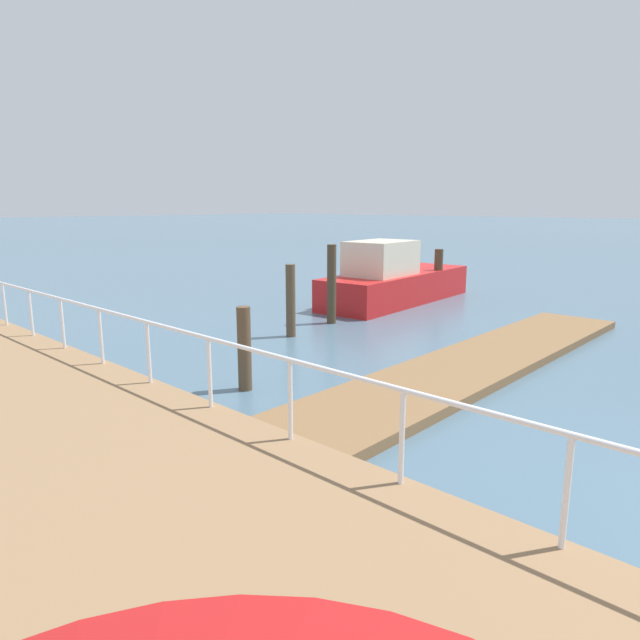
{
  "coord_description": "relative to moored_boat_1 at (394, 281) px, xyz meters",
  "views": [
    {
      "loc": [
        -7.78,
        1.18,
        3.33
      ],
      "look_at": [
        -0.06,
        8.33,
        1.16
      ],
      "focal_mm": 31.2,
      "sensor_mm": 36.0,
      "label": 1
    }
  ],
  "objects": [
    {
      "name": "ground_plane",
      "position": [
        -7.96,
        7.7,
        -0.77
      ],
      "size": [
        300.0,
        300.0,
        0.0
      ],
      "primitive_type": "plane",
      "color": "slate"
    },
    {
      "name": "dock_piling_0",
      "position": [
        -4.03,
        -0.71,
        0.36
      ],
      "size": [
        0.26,
        0.26,
        2.25
      ],
      "primitive_type": "cylinder",
      "color": "#473826",
      "rests_on": "ground_plane"
    },
    {
      "name": "dock_piling_1",
      "position": [
        1.73,
        -0.72,
        0.13
      ],
      "size": [
        0.3,
        0.3,
        1.8
      ],
      "primitive_type": "cylinder",
      "color": "#473826",
      "rests_on": "ground_plane"
    },
    {
      "name": "dock_piling_4",
      "position": [
        -9.51,
        -3.46,
        0.01
      ],
      "size": [
        0.25,
        0.25,
        1.55
      ],
      "primitive_type": "cylinder",
      "color": "brown",
      "rests_on": "ground_plane"
    },
    {
      "name": "dock_piling_5",
      "position": [
        -5.97,
        -1.04,
        0.16
      ],
      "size": [
        0.24,
        0.24,
        1.87
      ],
      "primitive_type": "cylinder",
      "color": "brown",
      "rests_on": "ground_plane"
    },
    {
      "name": "floating_dock",
      "position": [
        -5.32,
        -5.91,
        -0.68
      ],
      "size": [
        12.28,
        2.0,
        0.18
      ],
      "primitive_type": "cube",
      "color": "olive",
      "rests_on": "ground_plane"
    },
    {
      "name": "boardwalk_railing",
      "position": [
        -11.11,
        -3.77,
        0.47
      ],
      "size": [
        0.06,
        28.87,
        1.08
      ],
      "color": "white",
      "rests_on": "boardwalk"
    },
    {
      "name": "moored_boat_1",
      "position": [
        0.0,
        0.0,
        0.0
      ],
      "size": [
        7.01,
        2.58,
        2.18
      ],
      "color": "red",
      "rests_on": "ground_plane"
    }
  ]
}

